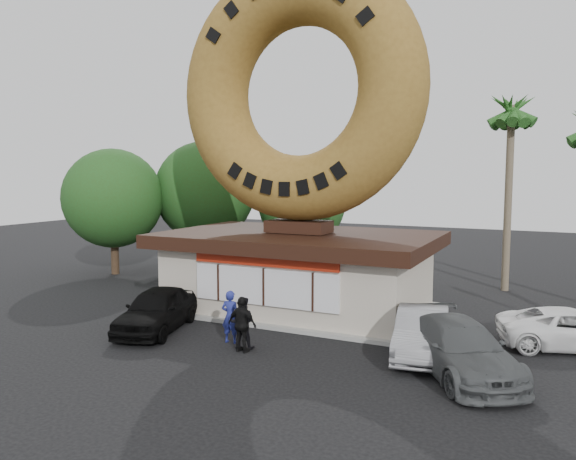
# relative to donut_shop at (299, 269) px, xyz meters

# --- Properties ---
(ground) EXTENTS (90.00, 90.00, 0.00)m
(ground) POSITION_rel_donut_shop_xyz_m (0.00, -5.98, -1.77)
(ground) COLOR black
(ground) RESTS_ON ground
(donut_shop) EXTENTS (11.20, 7.20, 3.80)m
(donut_shop) POSITION_rel_donut_shop_xyz_m (0.00, 0.00, 0.00)
(donut_shop) COLOR beige
(donut_shop) RESTS_ON ground
(giant_donut) EXTENTS (10.59, 2.70, 10.59)m
(giant_donut) POSITION_rel_donut_shop_xyz_m (0.00, 0.02, 7.33)
(giant_donut) COLOR olive
(giant_donut) RESTS_ON donut_shop
(tree_west) EXTENTS (6.00, 6.00, 7.65)m
(tree_west) POSITION_rel_donut_shop_xyz_m (-9.50, 7.02, 2.87)
(tree_west) COLOR #473321
(tree_west) RESTS_ON ground
(tree_mid) EXTENTS (5.20, 5.20, 6.63)m
(tree_mid) POSITION_rel_donut_shop_xyz_m (-4.00, 9.02, 2.25)
(tree_mid) COLOR #473321
(tree_mid) RESTS_ON ground
(tree_far) EXTENTS (5.60, 5.60, 7.14)m
(tree_far) POSITION_rel_donut_shop_xyz_m (-13.00, 3.02, 2.56)
(tree_far) COLOR #473321
(tree_far) RESTS_ON ground
(palm_near) EXTENTS (2.60, 2.60, 9.75)m
(palm_near) POSITION_rel_donut_shop_xyz_m (7.50, 8.02, 6.65)
(palm_near) COLOR #726651
(palm_near) RESTS_ON ground
(street_lamp) EXTENTS (2.11, 0.20, 8.00)m
(street_lamp) POSITION_rel_donut_shop_xyz_m (-1.86, 10.02, 2.72)
(street_lamp) COLOR #59595E
(street_lamp) RESTS_ON ground
(person_left) EXTENTS (0.70, 0.50, 1.82)m
(person_left) POSITION_rel_donut_shop_xyz_m (-0.14, -5.21, -0.86)
(person_left) COLOR navy
(person_left) RESTS_ON ground
(person_center) EXTENTS (1.01, 0.89, 1.74)m
(person_center) POSITION_rel_donut_shop_xyz_m (0.55, -5.58, -0.90)
(person_center) COLOR black
(person_center) RESTS_ON ground
(person_right) EXTENTS (1.11, 0.54, 1.82)m
(person_right) POSITION_rel_donut_shop_xyz_m (0.74, -5.90, -0.85)
(person_right) COLOR black
(person_right) RESTS_ON ground
(car_black) EXTENTS (3.05, 4.97, 1.58)m
(car_black) POSITION_rel_donut_shop_xyz_m (-3.35, -5.14, -0.98)
(car_black) COLOR black
(car_black) RESTS_ON ground
(car_silver) EXTENTS (2.27, 4.67, 1.48)m
(car_silver) POSITION_rel_donut_shop_xyz_m (6.03, -3.64, -1.03)
(car_silver) COLOR #959599
(car_silver) RESTS_ON ground
(car_grey) EXTENTS (4.69, 5.60, 1.53)m
(car_grey) POSITION_rel_donut_shop_xyz_m (7.39, -4.86, -1.00)
(car_grey) COLOR #545758
(car_grey) RESTS_ON ground
(car_white) EXTENTS (5.19, 3.47, 1.32)m
(car_white) POSITION_rel_donut_shop_xyz_m (10.40, -0.82, -1.10)
(car_white) COLOR white
(car_white) RESTS_ON ground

